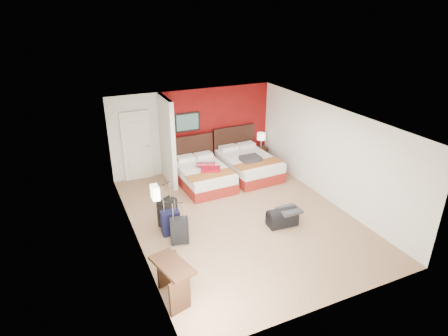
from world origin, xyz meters
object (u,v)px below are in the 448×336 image
bed_left (204,177)px  suitcase_black (168,213)px  suitcase_navy (170,223)px  duffel_bag (282,218)px  red_suitcase_open (208,167)px  table_lamp (261,140)px  suitcase_charcoal (179,232)px  nightstand (261,154)px  bed_right (249,166)px  desk (173,281)px

bed_left → suitcase_black: 2.22m
suitcase_navy → duffel_bag: 2.59m
red_suitcase_open → table_lamp: bearing=45.8°
red_suitcase_open → suitcase_navy: bearing=-109.7°
red_suitcase_open → suitcase_charcoal: red_suitcase_open is taller
suitcase_charcoal → table_lamp: bearing=54.5°
nightstand → table_lamp: table_lamp is taller
suitcase_black → suitcase_charcoal: suitcase_black is taller
nightstand → duffel_bag: bearing=-114.7°
bed_left → suitcase_navy: (-1.58, -1.99, 0.00)m
bed_left → duffel_bag: bed_left is taller
table_lamp → suitcase_charcoal: size_ratio=0.84×
suitcase_black → duffel_bag: (2.44, -1.08, -0.14)m
bed_right → table_lamp: size_ratio=4.11×
nightstand → desk: bearing=-135.6°
bed_right → bed_left: bearing=-178.2°
table_lamp → bed_left: bearing=-159.1°
suitcase_navy → desk: 2.01m
bed_right → desk: (-3.61, -4.05, 0.07)m
table_lamp → duffel_bag: bearing=-111.8°
bed_left → duffel_bag: bearing=-73.3°
bed_left → table_lamp: bearing=18.8°
bed_left → duffel_bag: size_ratio=2.66×
bed_right → suitcase_navy: bed_right is taller
bed_left → suitcase_navy: size_ratio=3.30×
bed_left → duffel_bag: 2.84m
bed_right → desk: size_ratio=2.24×
nightstand → suitcase_black: (-3.87, -2.50, 0.07)m
red_suitcase_open → suitcase_black: (-1.63, -1.51, -0.28)m
suitcase_charcoal → desk: bearing=-97.8°
nightstand → suitcase_navy: bearing=-146.6°
suitcase_navy → bed_right: bearing=38.4°
table_lamp → nightstand: bearing=0.0°
bed_right → suitcase_charcoal: (-3.00, -2.52, -0.01)m
bed_right → red_suitcase_open: red_suitcase_open is taller
table_lamp → suitcase_black: (-3.87, -2.50, -0.42)m
bed_left → suitcase_navy: bearing=-130.5°
table_lamp → desk: (-4.46, -4.82, -0.37)m
suitcase_black → suitcase_charcoal: size_ratio=1.11×
duffel_bag → nightstand: bearing=72.5°
suitcase_charcoal → nightstand: bearing=54.5°
red_suitcase_open → duffel_bag: size_ratio=1.04×
red_suitcase_open → desk: (-2.21, -3.83, -0.23)m
bed_left → suitcase_charcoal: (-1.50, -2.40, 0.01)m
bed_left → nightstand: (2.34, 0.89, -0.03)m
bed_left → desk: desk is taller
suitcase_navy → duffel_bag: size_ratio=0.81×
suitcase_navy → nightstand: bearing=40.2°
red_suitcase_open → suitcase_navy: 2.55m
suitcase_navy → bed_left: bearing=55.5°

